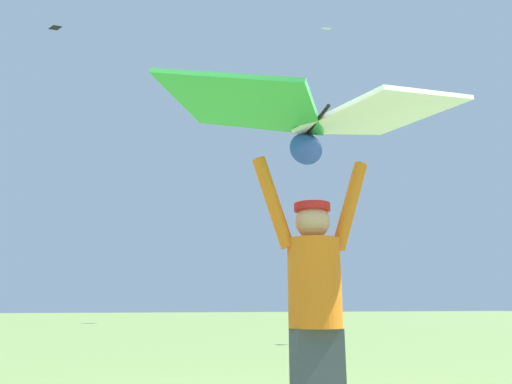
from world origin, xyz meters
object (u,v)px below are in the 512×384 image
(distant_kite_black_overhead_distant, at_px, (55,27))
(distant_kite_white_mid_left, at_px, (327,28))
(held_stunt_kite, at_px, (313,117))
(kite_flyer_person, at_px, (315,309))
(marker_flag, at_px, (330,280))

(distant_kite_black_overhead_distant, height_order, distant_kite_white_mid_left, distant_kite_white_mid_left)
(held_stunt_kite, relative_size, distant_kite_white_mid_left, 2.52)
(kite_flyer_person, height_order, distant_kite_white_mid_left, distant_kite_white_mid_left)
(kite_flyer_person, bearing_deg, marker_flag, 63.89)
(marker_flag, bearing_deg, held_stunt_kite, -115.91)
(held_stunt_kite, bearing_deg, distant_kite_black_overhead_distant, 104.79)
(held_stunt_kite, height_order, distant_kite_white_mid_left, distant_kite_white_mid_left)
(kite_flyer_person, height_order, marker_flag, kite_flyer_person)
(distant_kite_white_mid_left, xyz_separation_m, marker_flag, (-6.68, -13.03, -17.17))
(kite_flyer_person, height_order, distant_kite_black_overhead_distant, distant_kite_black_overhead_distant)
(held_stunt_kite, distance_m, distant_kite_black_overhead_distant, 25.83)
(kite_flyer_person, relative_size, distant_kite_black_overhead_distant, 2.96)
(kite_flyer_person, bearing_deg, held_stunt_kite, -96.59)
(kite_flyer_person, height_order, held_stunt_kite, held_stunt_kite)
(distant_kite_black_overhead_distant, xyz_separation_m, distant_kite_white_mid_left, (16.32, 0.00, 3.06))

